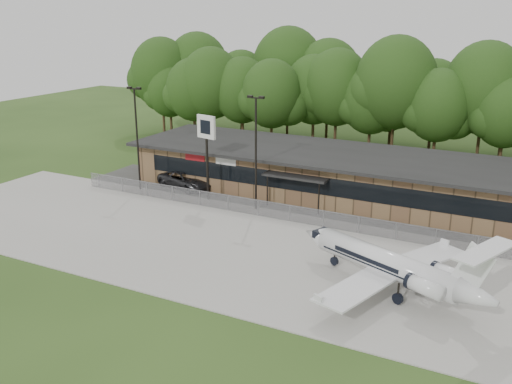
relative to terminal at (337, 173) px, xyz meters
The scene contains 11 objects.
ground 24.04m from the terminal, 89.99° to the right, with size 160.00×160.00×0.00m, color #2B4719.
apron 16.08m from the terminal, 89.99° to the right, with size 64.00×18.00×0.08m, color #9E9B93.
parking_lot 4.93m from the terminal, 89.96° to the right, with size 50.00×9.00×0.06m, color #383835.
terminal is the anchor object (origin of this frame).
fence 9.05m from the terminal, 89.98° to the right, with size 46.00×0.04×1.52m.
treeline 18.83m from the terminal, 89.99° to the left, with size 72.00×12.00×15.00m, color #173711, non-canonical shape.
light_pole_left 19.84m from the terminal, 157.54° to the right, with size 1.55×0.30×10.23m.
light_pole_mid 9.73m from the terminal, 123.89° to the right, with size 1.55×0.30×10.23m.
business_jet 20.12m from the terminal, 60.56° to the right, with size 14.39×12.85×4.95m.
suv 15.16m from the terminal, 161.44° to the right, with size 2.85×6.19×1.72m, color #333336.
pole_sign 13.11m from the terminal, 145.06° to the right, with size 2.12×0.71×8.09m.
Camera 1 is at (17.20, -26.57, 17.01)m, focal length 40.00 mm.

